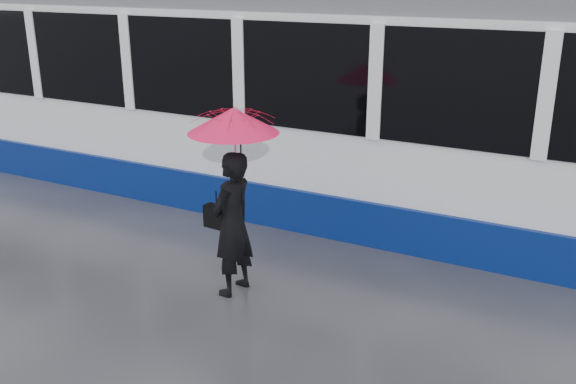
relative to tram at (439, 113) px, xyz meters
The scene contains 6 objects.
ground 3.25m from the tram, 117.06° to the right, with size 90.00×90.00×0.00m, color #2D2D32.
rails 2.07m from the tram, behind, with size 34.00×1.51×0.02m.
tram is the anchor object (origin of this frame).
woman 3.57m from the tram, 113.79° to the right, with size 0.61×0.40×1.67m, color black.
umbrella 3.46m from the tram, 113.04° to the right, with size 1.06×1.06×1.13m.
handbag 3.63m from the tram, 117.17° to the right, with size 0.31×0.15×0.44m.
Camera 1 is at (3.56, -6.27, 3.52)m, focal length 40.00 mm.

